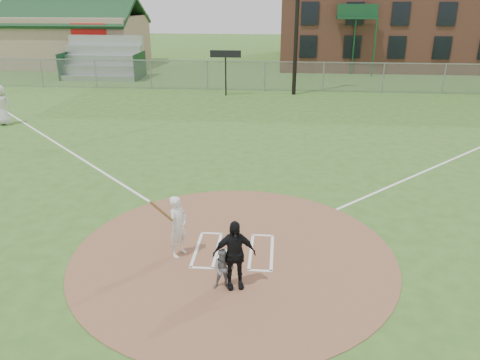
# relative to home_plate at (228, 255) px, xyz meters

# --- Properties ---
(ground) EXTENTS (140.00, 140.00, 0.00)m
(ground) POSITION_rel_home_plate_xyz_m (0.13, 0.11, -0.04)
(ground) COLOR #356221
(ground) RESTS_ON ground
(dirt_circle) EXTENTS (8.40, 8.40, 0.02)m
(dirt_circle) POSITION_rel_home_plate_xyz_m (0.13, 0.11, -0.03)
(dirt_circle) COLOR #8B5D41
(dirt_circle) RESTS_ON ground
(home_plate) EXTENTS (0.52, 0.52, 0.03)m
(home_plate) POSITION_rel_home_plate_xyz_m (0.00, 0.00, 0.00)
(home_plate) COLOR white
(home_plate) RESTS_ON dirt_circle
(foul_line_first) EXTENTS (17.04, 17.04, 0.01)m
(foul_line_first) POSITION_rel_home_plate_xyz_m (9.13, 9.11, -0.03)
(foul_line_first) COLOR white
(foul_line_first) RESTS_ON ground
(foul_line_third) EXTENTS (17.04, 17.04, 0.01)m
(foul_line_third) POSITION_rel_home_plate_xyz_m (-8.87, 9.11, -0.03)
(foul_line_third) COLOR white
(foul_line_third) RESTS_ON ground
(catcher) EXTENTS (0.52, 0.42, 1.00)m
(catcher) POSITION_rel_home_plate_xyz_m (0.06, -1.42, 0.48)
(catcher) COLOR slate
(catcher) RESTS_ON dirt_circle
(umpire) EXTENTS (1.05, 0.62, 1.68)m
(umpire) POSITION_rel_home_plate_xyz_m (0.29, -1.33, 0.82)
(umpire) COLOR black
(umpire) RESTS_ON dirt_circle
(ondeck_player) EXTENTS (1.03, 0.70, 2.04)m
(ondeck_player) POSITION_rel_home_plate_xyz_m (-12.98, 12.01, 0.99)
(ondeck_player) COLOR silver
(ondeck_player) RESTS_ON ground
(batters_boxes) EXTENTS (2.08, 1.88, 0.01)m
(batters_boxes) POSITION_rel_home_plate_xyz_m (0.13, 0.26, -0.01)
(batters_boxes) COLOR white
(batters_boxes) RESTS_ON dirt_circle
(batter_at_plate) EXTENTS (0.86, 0.98, 1.78)m
(batter_at_plate) POSITION_rel_home_plate_xyz_m (-1.27, -0.05, 0.81)
(batter_at_plate) COLOR white
(batter_at_plate) RESTS_ON dirt_circle
(outfield_fence) EXTENTS (56.08, 0.08, 2.03)m
(outfield_fence) POSITION_rel_home_plate_xyz_m (0.13, 22.11, 0.98)
(outfield_fence) COLOR slate
(outfield_fence) RESTS_ON ground
(bleachers) EXTENTS (6.08, 3.20, 3.20)m
(bleachers) POSITION_rel_home_plate_xyz_m (-12.87, 26.31, 1.55)
(bleachers) COLOR #B7BABF
(bleachers) RESTS_ON ground
(clubhouse) EXTENTS (12.20, 8.71, 6.23)m
(clubhouse) POSITION_rel_home_plate_xyz_m (-17.86, 33.10, 2.35)
(clubhouse) COLOR tan
(clubhouse) RESTS_ON ground
(scoreboard_sign) EXTENTS (2.00, 0.10, 2.93)m
(scoreboard_sign) POSITION_rel_home_plate_xyz_m (-2.37, 20.31, 2.35)
(scoreboard_sign) COLOR black
(scoreboard_sign) RESTS_ON ground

